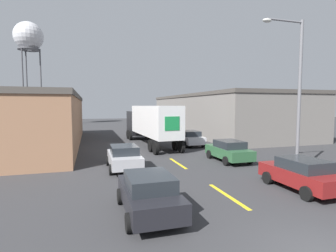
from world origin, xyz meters
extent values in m
cube|color=yellow|center=(0.00, 5.29, 0.00)|extent=(0.20, 3.51, 0.01)
cube|color=yellow|center=(0.00, 12.28, 0.00)|extent=(0.20, 3.51, 0.01)
cube|color=#9E7051|center=(-13.84, 24.27, 2.39)|extent=(13.73, 24.41, 4.78)
cube|color=#4C4742|center=(-13.84, 24.27, 4.98)|extent=(13.93, 24.61, 0.40)
cube|color=slate|center=(12.93, 31.10, 2.65)|extent=(11.91, 29.51, 5.30)
cube|color=#4C4742|center=(12.93, 31.10, 5.50)|extent=(12.11, 29.71, 0.40)
cube|color=black|center=(-0.21, 26.78, 1.97)|extent=(2.40, 3.31, 2.85)
cube|color=white|center=(0.21, 20.06, 2.63)|extent=(2.93, 9.82, 2.88)
cube|color=#198442|center=(0.51, 15.20, 2.63)|extent=(1.28, 0.11, 1.15)
cylinder|color=black|center=(0.93, 27.25, 0.54)|extent=(0.35, 1.10, 1.09)
cylinder|color=black|center=(-1.39, 27.11, 0.54)|extent=(0.35, 1.10, 1.09)
cylinder|color=black|center=(1.01, 25.98, 0.54)|extent=(0.35, 1.10, 1.09)
cylinder|color=black|center=(-1.31, 25.84, 0.54)|extent=(0.35, 1.10, 1.09)
cylinder|color=black|center=(1.54, 17.49, 0.54)|extent=(0.35, 1.10, 1.09)
cylinder|color=black|center=(-0.78, 17.34, 0.54)|extent=(0.35, 1.10, 1.09)
cylinder|color=black|center=(1.62, 16.09, 0.54)|extent=(0.35, 1.10, 1.09)
cylinder|color=black|center=(-0.70, 15.94, 0.54)|extent=(0.35, 1.10, 1.09)
cube|color=#B2B2B7|center=(-3.85, 11.74, 0.67)|extent=(1.85, 4.16, 0.70)
cube|color=#23282D|center=(-3.85, 11.62, 1.28)|extent=(1.63, 2.16, 0.52)
cylinder|color=black|center=(-2.92, 13.03, 0.32)|extent=(0.22, 0.64, 0.64)
cylinder|color=black|center=(-4.77, 13.03, 0.32)|extent=(0.22, 0.64, 0.64)
cylinder|color=black|center=(-2.92, 10.45, 0.32)|extent=(0.22, 0.64, 0.64)
cylinder|color=black|center=(-4.77, 10.45, 0.32)|extent=(0.22, 0.64, 0.64)
cube|color=#2D5B38|center=(3.85, 11.96, 0.67)|extent=(1.85, 4.16, 0.70)
cube|color=#23282D|center=(3.85, 11.83, 1.28)|extent=(1.63, 2.16, 0.52)
cylinder|color=black|center=(4.77, 13.25, 0.32)|extent=(0.22, 0.64, 0.64)
cylinder|color=black|center=(2.92, 13.25, 0.32)|extent=(0.22, 0.64, 0.64)
cylinder|color=black|center=(4.77, 10.67, 0.32)|extent=(0.22, 0.64, 0.64)
cylinder|color=black|center=(2.92, 10.67, 0.32)|extent=(0.22, 0.64, 0.64)
cube|color=maroon|center=(3.85, 5.04, 0.67)|extent=(1.85, 4.16, 0.70)
cube|color=#23282D|center=(3.85, 4.91, 1.28)|extent=(1.63, 2.16, 0.52)
cylinder|color=black|center=(4.77, 6.33, 0.32)|extent=(0.22, 0.64, 0.64)
cylinder|color=black|center=(2.92, 6.33, 0.32)|extent=(0.22, 0.64, 0.64)
cylinder|color=black|center=(2.92, 3.75, 0.32)|extent=(0.22, 0.64, 0.64)
cube|color=black|center=(-3.85, 4.42, 0.67)|extent=(1.85, 4.16, 0.70)
cube|color=#23282D|center=(-3.85, 4.30, 1.28)|extent=(1.63, 2.16, 0.52)
cylinder|color=black|center=(-2.92, 5.71, 0.32)|extent=(0.22, 0.64, 0.64)
cylinder|color=black|center=(-4.77, 5.71, 0.32)|extent=(0.22, 0.64, 0.64)
cylinder|color=black|center=(-2.92, 3.13, 0.32)|extent=(0.22, 0.64, 0.64)
cylinder|color=black|center=(-4.77, 3.13, 0.32)|extent=(0.22, 0.64, 0.64)
cube|color=silver|center=(3.85, 19.82, 0.67)|extent=(1.85, 4.16, 0.70)
cube|color=#23282D|center=(3.85, 19.69, 1.28)|extent=(1.63, 2.16, 0.52)
cylinder|color=black|center=(4.77, 21.11, 0.32)|extent=(0.22, 0.64, 0.64)
cylinder|color=black|center=(2.92, 21.11, 0.32)|extent=(0.22, 0.64, 0.64)
cylinder|color=black|center=(4.77, 18.53, 0.32)|extent=(0.22, 0.64, 0.64)
cylinder|color=black|center=(2.92, 18.53, 0.32)|extent=(0.22, 0.64, 0.64)
cylinder|color=#47474C|center=(-15.35, 54.64, 7.82)|extent=(0.28, 0.28, 15.65)
cylinder|color=#47474C|center=(-18.31, 56.35, 7.82)|extent=(0.28, 0.28, 15.65)
cylinder|color=#47474C|center=(-18.31, 52.93, 7.82)|extent=(0.28, 0.28, 15.65)
cylinder|color=#4C4C51|center=(-17.32, 54.64, 15.45)|extent=(4.23, 4.23, 0.30)
sphere|color=silver|center=(-17.32, 54.64, 18.05)|extent=(5.65, 5.65, 5.65)
cylinder|color=slate|center=(6.14, 7.79, 4.54)|extent=(0.20, 0.20, 9.08)
cylinder|color=slate|center=(4.93, 7.79, 8.93)|extent=(2.42, 0.11, 0.11)
ellipsoid|color=silver|center=(3.72, 7.79, 8.83)|extent=(0.56, 0.32, 0.22)
camera|label=1|loc=(-5.92, -5.02, 4.07)|focal=28.00mm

